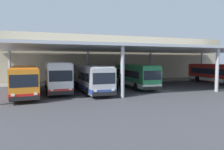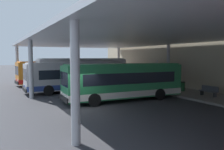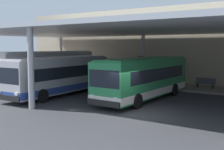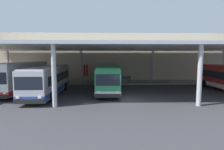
% 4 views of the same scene
% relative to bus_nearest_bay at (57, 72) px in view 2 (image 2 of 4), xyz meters
% --- Properties ---
extents(ground_plane, '(200.00, 200.00, 0.00)m').
position_rel_bus_nearest_bay_xyz_m(ground_plane, '(15.71, -2.31, -1.66)').
color(ground_plane, '#3D3D42').
extents(platform_kerb, '(42.00, 4.50, 0.18)m').
position_rel_bus_nearest_bay_xyz_m(platform_kerb, '(15.71, 9.44, -1.57)').
color(platform_kerb, gray).
rests_on(platform_kerb, ground).
extents(station_building_facade, '(48.00, 1.60, 8.39)m').
position_rel_bus_nearest_bay_xyz_m(station_building_facade, '(15.71, 12.69, 2.54)').
color(station_building_facade, '#C1B293').
rests_on(station_building_facade, ground).
extents(canopy_shelter, '(40.00, 17.00, 5.55)m').
position_rel_bus_nearest_bay_xyz_m(canopy_shelter, '(15.71, 3.19, 3.66)').
color(canopy_shelter, silver).
rests_on(canopy_shelter, ground).
extents(bus_nearest_bay, '(3.21, 10.67, 3.17)m').
position_rel_bus_nearest_bay_xyz_m(bus_nearest_bay, '(0.00, 0.00, 0.00)').
color(bus_nearest_bay, orange).
rests_on(bus_nearest_bay, ground).
extents(bus_second_bay, '(2.75, 11.34, 3.57)m').
position_rel_bus_nearest_bay_xyz_m(bus_second_bay, '(3.58, 2.39, 0.19)').
color(bus_second_bay, white).
rests_on(bus_second_bay, ground).
extents(bus_middle_bay, '(2.81, 10.56, 3.17)m').
position_rel_bus_nearest_bay_xyz_m(bus_middle_bay, '(7.46, 0.09, 0.00)').
color(bus_middle_bay, '#B7B7BC').
rests_on(bus_middle_bay, ground).
extents(bus_far_bay, '(3.01, 10.62, 3.17)m').
position_rel_bus_nearest_bay_xyz_m(bus_far_bay, '(14.25, 2.13, 0.00)').
color(bus_far_bay, '#28844C').
rests_on(bus_far_bay, ground).
extents(bench_waiting, '(1.80, 0.45, 0.92)m').
position_rel_bus_nearest_bay_xyz_m(bench_waiting, '(16.92, 9.51, -0.99)').
color(bench_waiting, '#4C515B').
rests_on(bench_waiting, platform_kerb).
extents(trash_bin, '(0.52, 0.52, 0.98)m').
position_rel_bus_nearest_bay_xyz_m(trash_bin, '(13.45, 9.71, -0.98)').
color(trash_bin, '#236638').
rests_on(trash_bin, platform_kerb).
extents(banner_sign, '(0.70, 0.12, 3.20)m').
position_rel_bus_nearest_bay_xyz_m(banner_sign, '(10.61, 8.63, 0.32)').
color(banner_sign, '#B2B2B7').
rests_on(banner_sign, platform_kerb).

